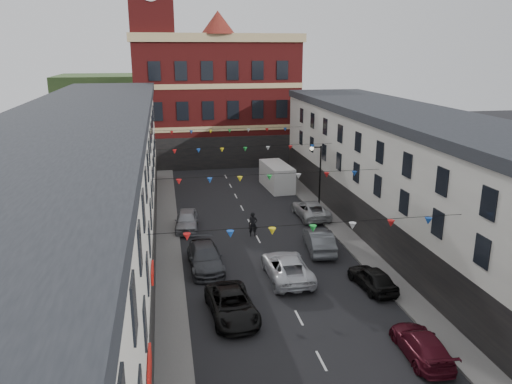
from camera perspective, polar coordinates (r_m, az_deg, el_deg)
ground at (r=31.79m, az=3.00°, el=-10.60°), size 160.00×160.00×0.00m
pavement_left at (r=32.81m, az=-9.82°, el=-9.80°), size 1.80×64.00×0.15m
pavement_right at (r=35.56m, az=13.21°, el=-7.89°), size 1.80×64.00×0.15m
terrace_left at (r=30.36m, az=-19.51°, el=-1.95°), size 8.40×56.00×10.70m
terrace_right at (r=35.38m, az=21.61°, el=-0.52°), size 8.40×56.00×9.70m
civic_building at (r=66.18m, az=-4.69°, el=10.70°), size 20.60×13.30×18.50m
clock_tower at (r=62.60m, az=-11.67°, el=16.36°), size 5.60×5.60×30.00m
distant_hill at (r=90.11m, az=-8.86°, el=9.97°), size 40.00×14.00×10.00m
street_lamp at (r=44.89m, az=7.05°, el=2.61°), size 1.10×0.36×6.00m
car_left_c at (r=28.11m, az=-2.77°, el=-12.76°), size 2.77×5.32×1.43m
car_left_d at (r=33.93m, az=-5.84°, el=-7.44°), size 2.37×5.40×1.54m
car_left_e at (r=41.20m, az=-7.92°, el=-3.21°), size 2.23×4.64×1.53m
car_right_c at (r=26.14m, az=18.39°, el=-16.23°), size 2.04×4.53×1.29m
car_right_d at (r=31.90m, az=13.17°, el=-9.55°), size 2.11×4.26×1.40m
car_right_e at (r=36.79m, az=7.23°, el=-5.52°), size 2.26×5.05×1.61m
car_right_f at (r=43.90m, az=6.26°, el=-1.99°), size 2.52×5.28×1.45m
moving_car at (r=32.41m, az=3.56°, el=-8.55°), size 2.60×5.61×1.56m
white_van at (r=52.62m, az=2.38°, el=1.80°), size 2.68×6.06×2.62m
pedestrian at (r=39.24m, az=-0.35°, el=-3.73°), size 0.74×0.52×1.94m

